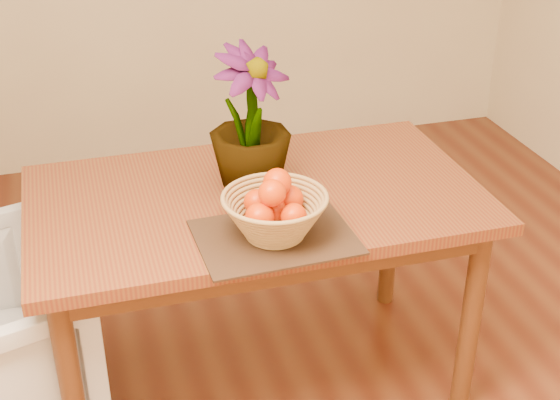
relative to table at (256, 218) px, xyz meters
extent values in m
cube|color=brown|center=(0.00, 0.00, 0.07)|extent=(1.40, 0.80, 0.04)
cube|color=#4D2912|center=(0.00, 0.00, 0.01)|extent=(1.28, 0.68, 0.08)
cylinder|color=#4D2912|center=(-0.62, -0.32, -0.31)|extent=(0.06, 0.06, 0.71)
cylinder|color=#4D2912|center=(0.62, -0.32, -0.31)|extent=(0.06, 0.06, 0.71)
cylinder|color=#4D2912|center=(-0.62, 0.32, -0.31)|extent=(0.06, 0.06, 0.71)
cylinder|color=#4D2912|center=(0.62, 0.32, -0.31)|extent=(0.06, 0.06, 0.71)
cube|color=#3B2415|center=(-0.02, -0.27, 0.09)|extent=(0.45, 0.34, 0.01)
cylinder|color=tan|center=(-0.02, -0.27, 0.10)|extent=(0.15, 0.15, 0.01)
sphere|color=#E44303|center=(-0.02, -0.27, 0.18)|extent=(0.07, 0.07, 0.07)
sphere|color=#E44303|center=(0.04, -0.23, 0.18)|extent=(0.08, 0.08, 0.08)
sphere|color=#E44303|center=(-0.05, -0.22, 0.18)|extent=(0.07, 0.07, 0.07)
sphere|color=#E44303|center=(-0.07, -0.31, 0.18)|extent=(0.08, 0.08, 0.08)
sphere|color=#E44303|center=(0.02, -0.33, 0.18)|extent=(0.07, 0.07, 0.07)
sphere|color=#E44303|center=(0.00, -0.25, 0.25)|extent=(0.08, 0.08, 0.08)
sphere|color=#E44303|center=(-0.03, -0.30, 0.25)|extent=(0.08, 0.08, 0.08)
imported|color=#194313|center=(0.00, 0.05, 0.31)|extent=(0.35, 0.35, 0.45)
camera|label=1|loc=(-0.52, -2.07, 1.23)|focal=50.00mm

